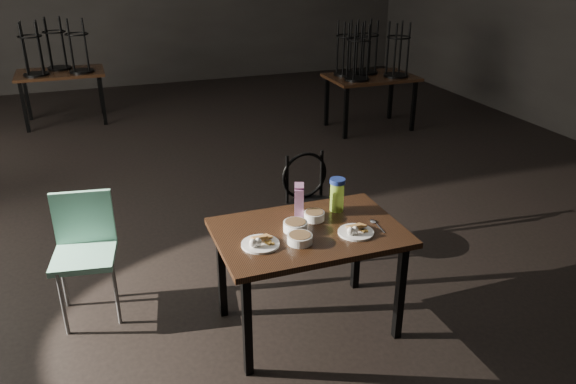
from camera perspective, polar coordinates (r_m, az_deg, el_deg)
name	(u,v)px	position (r m, az deg, el deg)	size (l,w,h in m)	color
main_table	(309,241)	(3.67, 2.14, -4.95)	(1.20, 0.80, 0.75)	black
plate_left	(260,242)	(3.44, -2.85, -5.13)	(0.24, 0.24, 0.08)	white
plate_right	(356,231)	(3.60, 6.91, -3.91)	(0.23, 0.23, 0.07)	white
bowl_near	(295,226)	(3.60, 0.75, -3.46)	(0.16, 0.16, 0.06)	white
bowl_far	(314,216)	(3.75, 2.69, -2.40)	(0.14, 0.14, 0.05)	white
bowl_big	(300,238)	(3.47, 1.21, -4.74)	(0.16, 0.16, 0.05)	white
juice_carton	(299,200)	(3.77, 1.14, -0.85)	(0.08, 0.08, 0.24)	#8A1973
water_bottle	(337,194)	(3.85, 5.01, -0.23)	(0.12, 0.12, 0.23)	#9CCF3C
spoon	(374,222)	(3.75, 8.74, -3.07)	(0.05, 0.20, 0.01)	silver
bentwood_chair	(310,198)	(4.61, 2.24, -0.60)	(0.43, 0.42, 0.89)	black
school_chair	(84,244)	(4.15, -19.99, -5.03)	(0.47, 0.47, 0.88)	#7ABFA4
bg_table_right	(369,72)	(8.00, 8.26, 11.93)	(1.20, 0.80, 1.48)	black
bg_table_far	(59,70)	(8.82, -22.20, 11.42)	(1.20, 0.80, 1.48)	black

